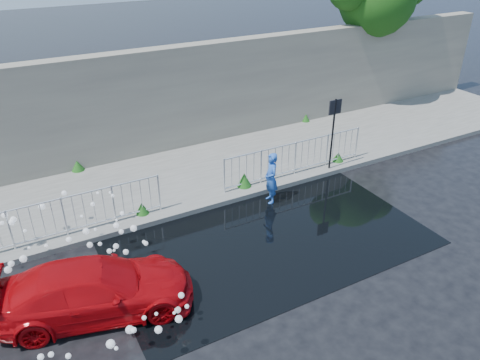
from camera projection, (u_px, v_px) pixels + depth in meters
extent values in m
plane|color=black|center=(270.00, 264.00, 11.14)|extent=(90.00, 90.00, 0.00)
cube|color=#5C5B57|center=(187.00, 175.00, 14.95)|extent=(30.00, 4.00, 0.15)
cube|color=#5C5B57|center=(215.00, 204.00, 13.41)|extent=(30.00, 0.25, 0.16)
cube|color=#6B645A|center=(159.00, 101.00, 15.78)|extent=(30.00, 0.60, 3.50)
cube|color=black|center=(266.00, 237.00, 12.12)|extent=(8.00, 5.00, 0.01)
cylinder|color=black|center=(332.00, 137.00, 14.70)|extent=(0.06, 0.06, 2.50)
cube|color=black|center=(335.00, 107.00, 14.23)|extent=(0.45, 0.04, 0.45)
cylinder|color=#332114|center=(366.00, 45.00, 20.49)|extent=(0.36, 0.36, 5.00)
cylinder|color=silver|center=(159.00, 192.00, 12.75)|extent=(0.05, 0.05, 1.10)
cylinder|color=silver|center=(60.00, 199.00, 11.45)|extent=(5.00, 0.04, 0.04)
cylinder|color=silver|center=(67.00, 231.00, 11.90)|extent=(5.00, 0.04, 0.04)
cylinder|color=silver|center=(224.00, 176.00, 13.60)|extent=(0.05, 0.05, 1.10)
cylinder|color=silver|center=(357.00, 142.00, 15.71)|extent=(0.05, 0.05, 1.10)
cylinder|color=silver|center=(296.00, 143.00, 14.40)|extent=(5.00, 0.04, 0.04)
cylinder|color=silver|center=(294.00, 170.00, 14.86)|extent=(5.00, 0.04, 0.04)
cone|color=#134814|center=(142.00, 208.00, 12.76)|extent=(0.36, 0.36, 0.34)
cone|color=#134814|center=(244.00, 180.00, 14.09)|extent=(0.44, 0.44, 0.44)
cone|color=#134814|center=(338.00, 157.00, 15.64)|extent=(0.38, 0.38, 0.31)
cone|color=#134814|center=(77.00, 165.00, 15.04)|extent=(0.42, 0.42, 0.33)
cone|color=#134814|center=(306.00, 118.00, 18.84)|extent=(0.34, 0.34, 0.30)
sphere|color=white|center=(113.00, 196.00, 12.06)|extent=(0.09, 0.09, 0.09)
sphere|color=white|center=(122.00, 213.00, 11.59)|extent=(0.12, 0.12, 0.12)
sphere|color=white|center=(90.00, 245.00, 10.97)|extent=(0.14, 0.14, 0.14)
sphere|color=white|center=(2.00, 223.00, 10.94)|extent=(0.11, 0.11, 0.11)
sphere|color=white|center=(98.00, 193.00, 12.08)|extent=(0.08, 0.08, 0.08)
sphere|color=white|center=(110.00, 193.00, 12.27)|extent=(0.07, 0.07, 0.07)
sphere|color=white|center=(146.00, 243.00, 11.22)|extent=(0.11, 0.11, 0.11)
sphere|color=white|center=(64.00, 193.00, 11.92)|extent=(0.14, 0.14, 0.14)
sphere|color=white|center=(62.00, 278.00, 10.30)|extent=(0.15, 0.15, 0.15)
sphere|color=white|center=(126.00, 252.00, 11.00)|extent=(0.14, 0.14, 0.14)
sphere|color=white|center=(65.00, 279.00, 10.31)|extent=(0.17, 0.17, 0.17)
sphere|color=white|center=(95.00, 229.00, 11.23)|extent=(0.08, 0.08, 0.08)
sphere|color=white|center=(82.00, 216.00, 11.43)|extent=(0.08, 0.08, 0.08)
sphere|color=white|center=(25.00, 231.00, 10.83)|extent=(0.08, 0.08, 0.08)
sphere|color=white|center=(11.00, 264.00, 10.10)|extent=(0.14, 0.14, 0.14)
sphere|color=white|center=(77.00, 276.00, 10.31)|extent=(0.18, 0.18, 0.18)
sphere|color=white|center=(93.00, 204.00, 11.88)|extent=(0.12, 0.12, 0.12)
sphere|color=white|center=(121.00, 232.00, 11.25)|extent=(0.12, 0.12, 0.12)
sphere|color=white|center=(109.00, 251.00, 10.89)|extent=(0.12, 0.12, 0.12)
sphere|color=white|center=(12.00, 222.00, 10.98)|extent=(0.15, 0.15, 0.15)
sphere|color=white|center=(114.00, 250.00, 10.91)|extent=(0.07, 0.07, 0.07)
sphere|color=white|center=(134.00, 228.00, 11.41)|extent=(0.17, 0.17, 0.17)
sphere|color=white|center=(72.00, 265.00, 10.60)|extent=(0.08, 0.08, 0.08)
sphere|color=white|center=(98.00, 260.00, 10.61)|extent=(0.18, 0.18, 0.18)
sphere|color=white|center=(8.00, 270.00, 9.98)|extent=(0.16, 0.16, 0.16)
sphere|color=white|center=(29.00, 248.00, 10.67)|extent=(0.07, 0.07, 0.07)
sphere|color=white|center=(84.00, 273.00, 10.43)|extent=(0.07, 0.07, 0.07)
sphere|color=white|center=(116.00, 220.00, 11.46)|extent=(0.06, 0.06, 0.06)
sphere|color=white|center=(13.00, 219.00, 11.00)|extent=(0.15, 0.15, 0.15)
sphere|color=white|center=(77.00, 275.00, 10.37)|extent=(0.15, 0.15, 0.15)
sphere|color=white|center=(144.00, 242.00, 11.27)|extent=(0.09, 0.09, 0.09)
sphere|color=white|center=(100.00, 244.00, 10.92)|extent=(0.10, 0.10, 0.10)
sphere|color=white|center=(5.00, 215.00, 11.11)|extent=(0.15, 0.15, 0.15)
sphere|color=white|center=(114.00, 270.00, 10.53)|extent=(0.08, 0.08, 0.08)
sphere|color=white|center=(23.00, 259.00, 10.33)|extent=(0.17, 0.17, 0.17)
sphere|color=white|center=(69.00, 240.00, 10.84)|extent=(0.14, 0.14, 0.14)
sphere|color=white|center=(116.00, 226.00, 11.45)|extent=(0.15, 0.15, 0.15)
sphere|color=white|center=(116.00, 246.00, 11.07)|extent=(0.14, 0.14, 0.14)
sphere|color=white|center=(42.00, 206.00, 11.62)|extent=(0.17, 0.17, 0.17)
sphere|color=white|center=(86.00, 231.00, 11.01)|extent=(0.16, 0.16, 0.16)
sphere|color=white|center=(46.00, 246.00, 10.66)|extent=(0.09, 0.09, 0.09)
sphere|color=white|center=(130.00, 330.00, 9.08)|extent=(0.17, 0.17, 0.17)
sphere|color=white|center=(179.00, 319.00, 8.40)|extent=(0.14, 0.14, 0.14)
sphere|color=white|center=(181.00, 295.00, 9.22)|extent=(0.13, 0.13, 0.13)
sphere|color=white|center=(158.00, 330.00, 8.26)|extent=(0.14, 0.14, 0.14)
sphere|color=white|center=(68.00, 356.00, 7.73)|extent=(0.10, 0.10, 0.10)
sphere|color=white|center=(156.00, 314.00, 9.00)|extent=(0.07, 0.07, 0.07)
sphere|color=white|center=(174.00, 313.00, 9.14)|extent=(0.07, 0.07, 0.07)
sphere|color=white|center=(51.00, 354.00, 7.65)|extent=(0.10, 0.10, 0.10)
sphere|color=white|center=(134.00, 330.00, 8.61)|extent=(0.11, 0.11, 0.11)
sphere|color=white|center=(111.00, 344.00, 7.98)|extent=(0.16, 0.16, 0.16)
sphere|color=white|center=(187.00, 306.00, 9.21)|extent=(0.09, 0.09, 0.09)
sphere|color=white|center=(144.00, 318.00, 8.58)|extent=(0.09, 0.09, 0.09)
sphere|color=white|center=(116.00, 348.00, 7.67)|extent=(0.07, 0.07, 0.07)
sphere|color=white|center=(178.00, 310.00, 9.29)|extent=(0.13, 0.13, 0.13)
sphere|color=white|center=(41.00, 357.00, 8.24)|extent=(0.12, 0.12, 0.12)
imported|color=#A8060B|center=(95.00, 289.00, 9.52)|extent=(4.26, 2.54, 1.16)
imported|color=blue|center=(271.00, 178.00, 13.33)|extent=(0.49, 0.63, 1.53)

